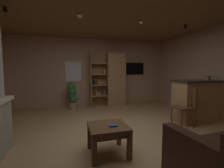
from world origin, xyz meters
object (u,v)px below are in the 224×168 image
(bookshelf_cabinet, at_px, (114,80))
(kitchen_bar_counter, at_px, (201,100))
(coffee_table, at_px, (108,131))
(table_book_0, at_px, (113,125))
(tissue_box, at_px, (207,78))
(dining_chair, at_px, (186,104))
(potted_floor_plant, at_px, (72,95))
(wall_mounted_tv, at_px, (134,69))

(bookshelf_cabinet, relative_size, kitchen_bar_counter, 1.32)
(coffee_table, height_order, table_book_0, table_book_0)
(kitchen_bar_counter, distance_m, coffee_table, 3.00)
(tissue_box, relative_size, table_book_0, 0.96)
(dining_chair, relative_size, potted_floor_plant, 0.97)
(kitchen_bar_counter, xyz_separation_m, wall_mounted_tv, (-0.82, 2.61, 0.87))
(dining_chair, xyz_separation_m, wall_mounted_tv, (-0.13, 2.83, 0.89))
(kitchen_bar_counter, bearing_deg, coffee_table, -161.52)
(kitchen_bar_counter, relative_size, table_book_0, 12.06)
(bookshelf_cabinet, distance_m, coffee_table, 3.57)
(tissue_box, height_order, wall_mounted_tv, wall_mounted_tv)
(coffee_table, bearing_deg, kitchen_bar_counter, 18.48)
(tissue_box, bearing_deg, table_book_0, -160.98)
(coffee_table, distance_m, wall_mounted_tv, 4.22)
(bookshelf_cabinet, bearing_deg, kitchen_bar_counter, -53.68)
(bookshelf_cabinet, bearing_deg, potted_floor_plant, -173.05)
(tissue_box, relative_size, dining_chair, 0.13)
(kitchen_bar_counter, bearing_deg, bookshelf_cabinet, 126.32)
(dining_chair, bearing_deg, potted_floor_plant, 137.20)
(coffee_table, xyz_separation_m, dining_chair, (2.15, 0.72, 0.15))
(bookshelf_cabinet, xyz_separation_m, coffee_table, (-1.08, -3.35, -0.61))
(potted_floor_plant, relative_size, wall_mounted_tv, 1.12)
(bookshelf_cabinet, height_order, wall_mounted_tv, bookshelf_cabinet)
(coffee_table, height_order, dining_chair, dining_chair)
(potted_floor_plant, bearing_deg, dining_chair, -42.80)
(potted_floor_plant, bearing_deg, kitchen_bar_counter, -33.62)
(bookshelf_cabinet, relative_size, tissue_box, 16.63)
(table_book_0, distance_m, wall_mounted_tv, 4.21)
(kitchen_bar_counter, xyz_separation_m, tissue_box, (0.18, 0.01, 0.60))
(dining_chair, bearing_deg, coffee_table, -161.41)
(dining_chair, distance_m, wall_mounted_tv, 2.97)
(bookshelf_cabinet, relative_size, wall_mounted_tv, 2.35)
(table_book_0, bearing_deg, potted_floor_plant, 99.65)
(coffee_table, bearing_deg, potted_floor_plant, 98.67)
(kitchen_bar_counter, bearing_deg, wall_mounted_tv, 107.51)
(table_book_0, bearing_deg, coffee_table, 138.79)
(bookshelf_cabinet, relative_size, coffee_table, 3.24)
(kitchen_bar_counter, xyz_separation_m, dining_chair, (-0.69, -0.23, -0.02))
(table_book_0, relative_size, wall_mounted_tv, 0.15)
(kitchen_bar_counter, relative_size, potted_floor_plant, 1.59)
(bookshelf_cabinet, distance_m, dining_chair, 2.87)
(coffee_table, height_order, wall_mounted_tv, wall_mounted_tv)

